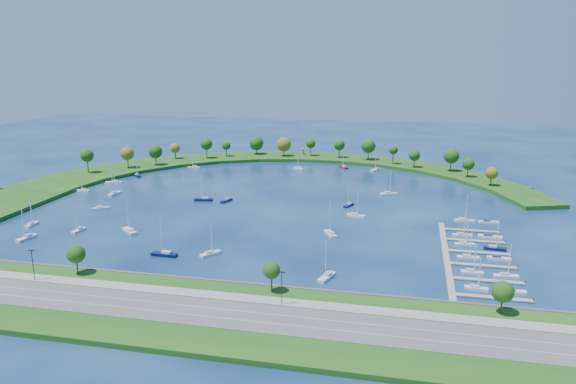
% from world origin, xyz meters
% --- Properties ---
extents(ground, '(700.00, 700.00, 0.00)m').
position_xyz_m(ground, '(0.00, 0.00, 0.00)').
color(ground, '#071744').
rests_on(ground, ground).
extents(south_shoreline, '(420.00, 43.10, 11.60)m').
position_xyz_m(south_shoreline, '(0.03, -122.88, 1.00)').
color(south_shoreline, '#194C14').
rests_on(south_shoreline, ground).
extents(breakwater, '(286.74, 247.64, 2.00)m').
position_xyz_m(breakwater, '(-46.33, 48.72, 0.99)').
color(breakwater, '#194C14').
rests_on(breakwater, ground).
extents(breakwater_trees, '(237.31, 91.64, 14.31)m').
position_xyz_m(breakwater_trees, '(-14.96, 90.41, 10.57)').
color(breakwater_trees, '#382314').
rests_on(breakwater_trees, breakwater).
extents(harbor_tower, '(2.60, 2.60, 4.41)m').
position_xyz_m(harbor_tower, '(-10.17, 120.33, 4.26)').
color(harbor_tower, gray).
rests_on(harbor_tower, breakwater).
extents(dock_system, '(24.28, 82.00, 1.60)m').
position_xyz_m(dock_system, '(85.30, -61.00, 0.35)').
color(dock_system, gray).
rests_on(dock_system, ground).
extents(moored_boat_0, '(2.73, 7.55, 10.87)m').
position_xyz_m(moored_boat_0, '(-68.05, -63.43, 0.88)').
color(moored_boat_0, silver).
rests_on(moored_boat_0, ground).
extents(moored_boat_1, '(7.71, 5.38, 11.15)m').
position_xyz_m(moored_boat_1, '(-4.73, 80.11, 0.88)').
color(moored_boat_1, silver).
rests_on(moored_boat_1, ground).
extents(moored_boat_2, '(6.44, 8.97, 13.03)m').
position_xyz_m(moored_boat_2, '(33.84, -45.72, 0.94)').
color(moored_boat_2, silver).
rests_on(moored_boat_2, ground).
extents(moored_boat_3, '(5.08, 9.28, 13.14)m').
position_xyz_m(moored_boat_3, '(39.07, -89.81, 0.94)').
color(moored_boat_3, silver).
rests_on(moored_boat_3, ground).
extents(moored_boat_4, '(3.91, 9.04, 12.86)m').
position_xyz_m(moored_boat_4, '(-82.24, -76.77, 0.93)').
color(moored_boat_4, silver).
rests_on(moored_boat_4, ground).
extents(moored_boat_5, '(4.46, 7.79, 11.05)m').
position_xyz_m(moored_boat_5, '(-23.98, -5.02, 0.88)').
color(moored_boat_5, '#09123C').
rests_on(moored_boat_5, ground).
extents(moored_boat_6, '(9.46, 4.93, 13.39)m').
position_xyz_m(moored_boat_6, '(-98.56, 18.33, 0.95)').
color(moored_boat_6, silver).
rests_on(moored_boat_6, ground).
extents(moored_boat_7, '(6.50, 8.66, 12.71)m').
position_xyz_m(moored_boat_7, '(43.38, 86.49, 0.93)').
color(moored_boat_7, silver).
rests_on(moored_boat_7, ground).
extents(moored_boat_8, '(9.60, 3.04, 13.97)m').
position_xyz_m(moored_boat_8, '(-21.29, -82.06, 0.97)').
color(moored_boat_8, '#09123C').
rests_on(moored_boat_8, ground).
extents(moored_boat_9, '(4.55, 7.68, 10.91)m').
position_xyz_m(moored_boat_9, '(36.08, -0.58, 0.88)').
color(moored_boat_9, '#09123C').
rests_on(moored_boat_9, ground).
extents(moored_boat_10, '(7.20, 5.62, 10.66)m').
position_xyz_m(moored_boat_10, '(-77.15, -31.05, 0.87)').
color(moored_boat_10, silver).
rests_on(moored_boat_10, ground).
extents(moored_boat_11, '(7.06, 8.12, 12.42)m').
position_xyz_m(moored_boat_11, '(22.45, 89.93, 0.92)').
color(moored_boat_11, maroon).
rests_on(moored_boat_11, ground).
extents(moored_boat_12, '(7.11, 2.03, 10.44)m').
position_xyz_m(moored_boat_12, '(-104.94, -1.84, 0.87)').
color(moored_boat_12, silver).
rests_on(moored_boat_12, ground).
extents(moored_boat_13, '(9.34, 4.19, 13.27)m').
position_xyz_m(moored_boat_13, '(-35.49, -6.02, 0.95)').
color(moored_boat_13, '#09123C').
rests_on(moored_boat_13, ground).
extents(moored_boat_14, '(7.00, 6.83, 11.23)m').
position_xyz_m(moored_boat_14, '(-94.50, 38.16, 0.88)').
color(moored_boat_14, '#09123C').
rests_on(moored_boat_14, ground).
extents(moored_boat_15, '(9.04, 8.31, 14.13)m').
position_xyz_m(moored_boat_15, '(-46.78, -60.03, 0.97)').
color(moored_boat_15, silver).
rests_on(moored_boat_15, ground).
extents(moored_boat_16, '(7.86, 3.46, 11.17)m').
position_xyz_m(moored_boat_16, '(-70.93, 68.72, 0.88)').
color(moored_boat_16, silver).
rests_on(moored_boat_16, ground).
extents(moored_boat_17, '(3.37, 9.33, 13.42)m').
position_xyz_m(moored_boat_17, '(-85.12, -4.51, 0.95)').
color(moored_boat_17, silver).
rests_on(moored_boat_17, ground).
extents(moored_boat_18, '(2.59, 7.78, 11.27)m').
position_xyz_m(moored_boat_18, '(-92.03, -60.69, 0.89)').
color(moored_boat_18, silver).
rests_on(moored_boat_18, ground).
extents(moored_boat_19, '(6.70, 7.94, 12.02)m').
position_xyz_m(moored_boat_19, '(-5.33, -77.62, 0.91)').
color(moored_boat_19, silver).
rests_on(moored_boat_19, ground).
extents(moored_boat_20, '(8.97, 5.73, 12.82)m').
position_xyz_m(moored_boat_20, '(53.80, 25.73, 0.93)').
color(moored_boat_20, silver).
rests_on(moored_boat_20, ground).
extents(moored_boat_21, '(8.51, 3.71, 12.11)m').
position_xyz_m(moored_boat_21, '(41.15, -17.47, 0.91)').
color(moored_boat_21, silver).
rests_on(moored_boat_21, ground).
extents(docked_boat_0, '(7.25, 2.64, 10.43)m').
position_xyz_m(docked_boat_0, '(85.54, -88.26, 0.86)').
color(docked_boat_0, silver).
rests_on(docked_boat_0, ground).
extents(docked_boat_1, '(8.22, 3.19, 1.63)m').
position_xyz_m(docked_boat_1, '(95.98, -88.94, 0.60)').
color(docked_boat_1, silver).
rests_on(docked_boat_1, ground).
extents(docked_boat_2, '(7.27, 2.16, 10.63)m').
position_xyz_m(docked_boat_2, '(85.54, -75.17, 0.87)').
color(docked_boat_2, silver).
rests_on(docked_boat_2, ground).
extents(docked_boat_3, '(8.05, 3.30, 11.49)m').
position_xyz_m(docked_boat_3, '(96.03, -76.26, 0.89)').
color(docked_boat_3, silver).
rests_on(docked_boat_3, ground).
extents(docked_boat_4, '(7.90, 3.07, 11.31)m').
position_xyz_m(docked_boat_4, '(85.53, -61.18, 0.89)').
color(docked_boat_4, silver).
rests_on(docked_boat_4, ground).
extents(docked_boat_5, '(8.20, 2.63, 1.65)m').
position_xyz_m(docked_boat_5, '(95.98, -59.82, 0.61)').
color(docked_boat_5, silver).
rests_on(docked_boat_5, ground).
extents(docked_boat_6, '(7.58, 2.90, 10.86)m').
position_xyz_m(docked_boat_6, '(85.53, -46.61, 0.88)').
color(docked_boat_6, silver).
rests_on(docked_boat_6, ground).
extents(docked_boat_7, '(8.22, 3.29, 11.75)m').
position_xyz_m(docked_boat_7, '(96.02, -49.20, 0.90)').
color(docked_boat_7, '#09123C').
rests_on(docked_boat_7, ground).
extents(docked_boat_8, '(8.07, 3.43, 11.49)m').
position_xyz_m(docked_boat_8, '(85.53, -35.82, 0.89)').
color(docked_boat_8, silver).
rests_on(docked_boat_8, ground).
extents(docked_boat_9, '(9.43, 3.69, 1.87)m').
position_xyz_m(docked_boat_9, '(95.97, -35.84, 0.69)').
color(docked_boat_9, silver).
rests_on(docked_boat_9, ground).
extents(docked_boat_10, '(8.71, 3.61, 12.42)m').
position_xyz_m(docked_boat_10, '(87.91, -15.03, 0.92)').
color(docked_boat_10, silver).
rests_on(docked_boat_10, ground).
extents(docked_boat_11, '(8.27, 2.87, 1.66)m').
position_xyz_m(docked_boat_11, '(97.88, -14.79, 0.61)').
color(docked_boat_11, silver).
rests_on(docked_boat_11, ground).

